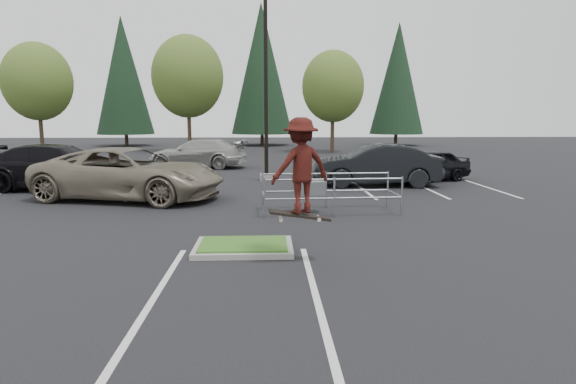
{
  "coord_description": "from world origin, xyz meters",
  "views": [
    {
      "loc": [
        0.55,
        -10.57,
        2.98
      ],
      "look_at": [
        1.07,
        1.5,
        1.08
      ],
      "focal_mm": 30.0,
      "sensor_mm": 36.0,
      "label": 1
    }
  ],
  "objects_px": {
    "skateboarder": "(300,166)",
    "car_l_tan": "(128,173)",
    "decid_b": "(188,79)",
    "conif_b": "(262,69)",
    "car_r_black": "(427,165)",
    "decid_c": "(333,89)",
    "cart_corral": "(315,189)",
    "conif_a": "(123,76)",
    "light_pole": "(266,82)",
    "car_far_silver": "(199,153)",
    "conif_c": "(398,79)",
    "car_l_black": "(60,167)",
    "decid_a": "(38,84)",
    "car_r_charc": "(375,165)"
  },
  "relations": [
    {
      "from": "skateboarder",
      "to": "car_l_tan",
      "type": "relative_size",
      "value": 0.31
    },
    {
      "from": "decid_b",
      "to": "conif_b",
      "type": "height_order",
      "value": "conif_b"
    },
    {
      "from": "car_l_tan",
      "to": "skateboarder",
      "type": "bearing_deg",
      "value": -129.76
    },
    {
      "from": "car_r_black",
      "to": "decid_b",
      "type": "bearing_deg",
      "value": -166.62
    },
    {
      "from": "decid_c",
      "to": "cart_corral",
      "type": "bearing_deg",
      "value": -98.8
    },
    {
      "from": "decid_b",
      "to": "cart_corral",
      "type": "bearing_deg",
      "value": -73.03
    },
    {
      "from": "decid_c",
      "to": "conif_a",
      "type": "distance_m",
      "value": 22.5
    },
    {
      "from": "light_pole",
      "to": "conif_b",
      "type": "distance_m",
      "value": 28.69
    },
    {
      "from": "conif_a",
      "to": "car_l_tan",
      "type": "height_order",
      "value": "conif_a"
    },
    {
      "from": "cart_corral",
      "to": "car_far_silver",
      "type": "height_order",
      "value": "car_far_silver"
    },
    {
      "from": "decid_b",
      "to": "decid_c",
      "type": "xyz_separation_m",
      "value": [
        12.0,
        -0.7,
        -0.79
      ]
    },
    {
      "from": "decid_b",
      "to": "conif_a",
      "type": "height_order",
      "value": "conif_a"
    },
    {
      "from": "conif_c",
      "to": "decid_c",
      "type": "bearing_deg",
      "value": -129.64
    },
    {
      "from": "conif_a",
      "to": "car_l_black",
      "type": "height_order",
      "value": "conif_a"
    },
    {
      "from": "decid_c",
      "to": "conif_b",
      "type": "relative_size",
      "value": 0.58
    },
    {
      "from": "decid_a",
      "to": "skateboarder",
      "type": "relative_size",
      "value": 4.25
    },
    {
      "from": "light_pole",
      "to": "car_r_charc",
      "type": "height_order",
      "value": "light_pole"
    },
    {
      "from": "car_r_black",
      "to": "car_l_black",
      "type": "bearing_deg",
      "value": -106.01
    },
    {
      "from": "car_r_black",
      "to": "car_far_silver",
      "type": "bearing_deg",
      "value": -142.41
    },
    {
      "from": "decid_a",
      "to": "conif_c",
      "type": "xyz_separation_m",
      "value": [
        32.01,
        9.47,
        1.26
      ]
    },
    {
      "from": "decid_a",
      "to": "cart_corral",
      "type": "bearing_deg",
      "value": -52.2
    },
    {
      "from": "decid_c",
      "to": "car_l_black",
      "type": "distance_m",
      "value": 25.02
    },
    {
      "from": "decid_c",
      "to": "car_l_tan",
      "type": "distance_m",
      "value": 25.49
    },
    {
      "from": "car_l_black",
      "to": "car_r_black",
      "type": "relative_size",
      "value": 1.47
    },
    {
      "from": "cart_corral",
      "to": "car_l_black",
      "type": "xyz_separation_m",
      "value": [
        -10.02,
        5.34,
        0.18
      ]
    },
    {
      "from": "light_pole",
      "to": "conif_b",
      "type": "relative_size",
      "value": 0.7
    },
    {
      "from": "decid_b",
      "to": "cart_corral",
      "type": "distance_m",
      "value": 28.03
    },
    {
      "from": "decid_c",
      "to": "cart_corral",
      "type": "distance_m",
      "value": 26.32
    },
    {
      "from": "decid_c",
      "to": "skateboarder",
      "type": "bearing_deg",
      "value": -98.83
    },
    {
      "from": "skateboarder",
      "to": "car_l_black",
      "type": "xyz_separation_m",
      "value": [
        -9.2,
        10.55,
        -1.07
      ]
    },
    {
      "from": "cart_corral",
      "to": "car_far_silver",
      "type": "relative_size",
      "value": 0.74
    },
    {
      "from": "cart_corral",
      "to": "car_l_black",
      "type": "distance_m",
      "value": 11.36
    },
    {
      "from": "light_pole",
      "to": "decid_c",
      "type": "xyz_separation_m",
      "value": [
        5.49,
        17.83,
        0.69
      ]
    },
    {
      "from": "car_far_silver",
      "to": "cart_corral",
      "type": "bearing_deg",
      "value": 33.39
    },
    {
      "from": "car_r_black",
      "to": "car_far_silver",
      "type": "xyz_separation_m",
      "value": [
        -11.52,
        6.5,
        0.1
      ]
    },
    {
      "from": "conif_a",
      "to": "decid_a",
      "type": "bearing_deg",
      "value": -111.91
    },
    {
      "from": "car_l_black",
      "to": "car_r_charc",
      "type": "bearing_deg",
      "value": -85.21
    },
    {
      "from": "conif_b",
      "to": "cart_corral",
      "type": "distance_m",
      "value": 37.03
    },
    {
      "from": "decid_a",
      "to": "conif_b",
      "type": "xyz_separation_m",
      "value": [
        18.01,
        10.47,
        2.27
      ]
    },
    {
      "from": "cart_corral",
      "to": "car_l_black",
      "type": "height_order",
      "value": "car_l_black"
    },
    {
      "from": "car_l_black",
      "to": "car_r_black",
      "type": "height_order",
      "value": "car_l_black"
    },
    {
      "from": "decid_b",
      "to": "skateboarder",
      "type": "height_order",
      "value": "decid_b"
    },
    {
      "from": "decid_a",
      "to": "car_r_charc",
      "type": "xyz_separation_m",
      "value": [
        23.24,
        -20.02,
        -4.68
      ]
    },
    {
      "from": "light_pole",
      "to": "car_far_silver",
      "type": "relative_size",
      "value": 1.74
    },
    {
      "from": "decid_a",
      "to": "conif_c",
      "type": "relative_size",
      "value": 0.71
    },
    {
      "from": "car_r_black",
      "to": "car_far_silver",
      "type": "height_order",
      "value": "car_far_silver"
    },
    {
      "from": "cart_corral",
      "to": "light_pole",
      "type": "bearing_deg",
      "value": 98.24
    },
    {
      "from": "decid_b",
      "to": "light_pole",
      "type": "bearing_deg",
      "value": -70.65
    },
    {
      "from": "conif_b",
      "to": "car_r_black",
      "type": "height_order",
      "value": "conif_b"
    },
    {
      "from": "conif_b",
      "to": "car_r_black",
      "type": "distance_m",
      "value": 30.91
    }
  ]
}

